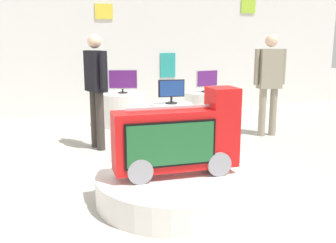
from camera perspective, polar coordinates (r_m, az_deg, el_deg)
name	(u,v)px	position (r m, az deg, el deg)	size (l,w,h in m)	color
ground_plane	(142,191)	(4.26, -3.89, -10.13)	(30.00, 30.00, 0.00)	#B2ADA3
back_wall_display	(85,36)	(8.43, -12.10, 12.19)	(12.63, 0.13, 3.34)	silver
main_display_pedestal	(176,187)	(3.98, 1.16, -9.65)	(1.61, 1.61, 0.27)	white
novelty_firetruck_tv	(179,140)	(3.82, 1.57, -2.80)	(1.26, 0.40, 0.86)	gray
display_pedestal_left_rear	(123,109)	(7.39, -6.61, 1.81)	(0.90, 0.90, 0.61)	white
tv_on_left_rear	(123,80)	(7.31, -6.70, 6.07)	(0.55, 0.18, 0.44)	black
display_pedestal_right_rear	(206,108)	(7.53, 5.68, 2.03)	(0.86, 0.86, 0.61)	white
tv_on_right_rear	(207,80)	(7.46, 5.77, 6.08)	(0.48, 0.22, 0.42)	black
display_pedestal_far_right	(171,123)	(6.15, 0.49, -0.17)	(0.66, 0.66, 0.61)	white
tv_on_far_right	(171,90)	(6.06, 0.51, 4.61)	(0.42, 0.19, 0.38)	black
shopper_browsing_near_truck	(96,83)	(5.74, -10.54, 5.58)	(0.30, 0.54, 1.67)	#38332D
shopper_browsing_rear	(270,78)	(6.67, 14.69, 6.23)	(0.56, 0.24, 1.68)	gray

